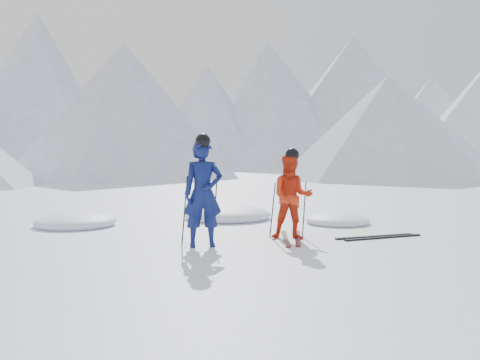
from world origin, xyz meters
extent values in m
plane|color=white|center=(0.00, 0.00, 0.00)|extent=(160.00, 160.00, 0.00)
cone|color=#B2BCD1|center=(-11.51, 40.48, 7.17)|extent=(23.96, 23.96, 14.35)
cone|color=#B2BCD1|center=(-5.08, 51.27, 5.96)|extent=(17.69, 17.69, 11.93)
cone|color=#B2BCD1|center=(4.51, 43.52, 5.42)|extent=(19.63, 19.63, 10.85)
cone|color=#B2BCD1|center=(11.74, 46.25, 7.07)|extent=(23.31, 23.31, 14.15)
cone|color=#B2BCD1|center=(21.49, 44.84, 7.44)|extent=(28.94, 28.94, 14.88)
cone|color=silver|center=(31.93, 45.34, 5.38)|extent=(24.45, 24.45, 10.76)
cone|color=#B2BCD1|center=(12.00, 20.00, 3.25)|extent=(14.00, 14.00, 6.50)
cone|color=#B2BCD1|center=(-4.00, 26.00, 4.50)|extent=(16.00, 16.00, 9.00)
imported|color=#0D1851|center=(-2.84, -0.27, 0.92)|extent=(0.68, 0.46, 1.83)
imported|color=red|center=(-1.11, 0.10, 0.80)|extent=(0.92, 0.81, 1.60)
cylinder|color=black|center=(-3.14, -0.12, 0.61)|extent=(0.12, 0.09, 1.22)
cylinder|color=black|center=(-2.59, -0.02, 0.61)|extent=(0.12, 0.07, 1.22)
cylinder|color=black|center=(-1.41, 0.35, 0.53)|extent=(0.11, 0.09, 1.06)
cylinder|color=black|center=(-0.81, 0.25, 0.53)|extent=(0.11, 0.08, 1.06)
cube|color=black|center=(-1.23, 0.10, 0.01)|extent=(0.54, 1.66, 0.03)
cube|color=black|center=(-0.99, 0.10, 0.01)|extent=(0.65, 1.63, 0.03)
cube|color=black|center=(0.51, -0.05, 0.01)|extent=(1.70, 0.29, 0.03)
cube|color=black|center=(0.61, -0.20, 0.01)|extent=(1.69, 0.35, 0.03)
ellipsoid|color=white|center=(-5.21, 2.83, 0.00)|extent=(1.78, 1.78, 0.39)
ellipsoid|color=white|center=(0.60, 1.87, 0.00)|extent=(1.46, 1.46, 0.32)
ellipsoid|color=white|center=(-1.67, 3.28, 0.00)|extent=(2.12, 2.12, 0.47)
camera|label=1|loc=(-4.19, -8.86, 1.60)|focal=38.00mm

